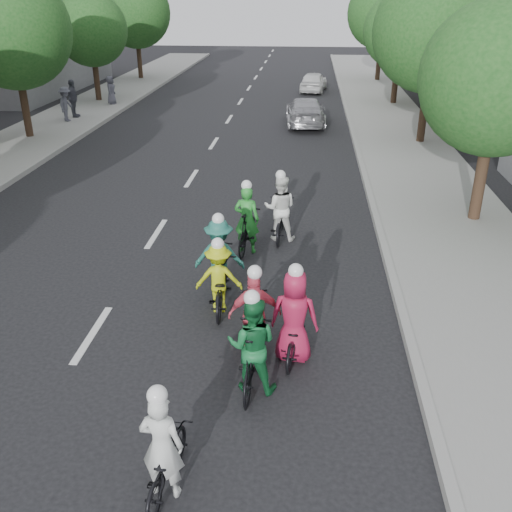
# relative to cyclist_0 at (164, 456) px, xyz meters

# --- Properties ---
(ground) EXTENTS (120.00, 120.00, 0.00)m
(ground) POSITION_rel_cyclist_0_xyz_m (-2.31, 3.54, -0.55)
(ground) COLOR black
(ground) RESTS_ON ground
(curb_left) EXTENTS (0.18, 80.00, 0.18)m
(curb_left) POSITION_rel_cyclist_0_xyz_m (-8.36, 13.54, -0.46)
(curb_left) COLOR #999993
(curb_left) RESTS_ON ground
(sidewalk_right) EXTENTS (4.00, 80.00, 0.15)m
(sidewalk_right) POSITION_rel_cyclist_0_xyz_m (5.69, 13.54, -0.48)
(sidewalk_right) COLOR gray
(sidewalk_right) RESTS_ON ground
(curb_right) EXTENTS (0.18, 80.00, 0.18)m
(curb_right) POSITION_rel_cyclist_0_xyz_m (3.74, 13.54, -0.46)
(curb_right) COLOR #999993
(curb_right) RESTS_ON ground
(tree_l_3) EXTENTS (4.80, 4.80, 6.93)m
(tree_l_3) POSITION_rel_cyclist_0_xyz_m (-10.51, 18.54, 3.96)
(tree_l_3) COLOR black
(tree_l_3) RESTS_ON ground
(tree_l_4) EXTENTS (4.00, 4.00, 5.97)m
(tree_l_4) POSITION_rel_cyclist_0_xyz_m (-10.51, 27.54, 3.41)
(tree_l_4) COLOR black
(tree_l_4) RESTS_ON ground
(tree_l_5) EXTENTS (4.80, 4.80, 6.93)m
(tree_l_5) POSITION_rel_cyclist_0_xyz_m (-10.51, 36.54, 3.96)
(tree_l_5) COLOR black
(tree_l_5) RESTS_ON ground
(tree_r_0) EXTENTS (4.00, 4.00, 5.97)m
(tree_r_0) POSITION_rel_cyclist_0_xyz_m (6.49, 10.14, 3.41)
(tree_r_0) COLOR black
(tree_r_0) RESTS_ON ground
(tree_r_1) EXTENTS (4.80, 4.80, 6.93)m
(tree_r_1) POSITION_rel_cyclist_0_xyz_m (6.49, 19.14, 3.96)
(tree_r_1) COLOR black
(tree_r_1) RESTS_ON ground
(tree_r_2) EXTENTS (4.00, 4.00, 5.97)m
(tree_r_2) POSITION_rel_cyclist_0_xyz_m (6.49, 28.14, 3.41)
(tree_r_2) COLOR black
(tree_r_2) RESTS_ON ground
(tree_r_3) EXTENTS (4.80, 4.80, 6.93)m
(tree_r_3) POSITION_rel_cyclist_0_xyz_m (6.49, 37.14, 3.96)
(tree_r_3) COLOR black
(tree_r_3) RESTS_ON ground
(cyclist_0) EXTENTS (0.68, 1.57, 1.73)m
(cyclist_0) POSITION_rel_cyclist_0_xyz_m (0.00, 0.00, 0.00)
(cyclist_0) COLOR black
(cyclist_0) RESTS_ON ground
(cyclist_1) EXTENTS (0.86, 1.89, 1.85)m
(cyclist_1) POSITION_rel_cyclist_0_xyz_m (0.93, 2.26, 0.15)
(cyclist_1) COLOR black
(cyclist_1) RESTS_ON ground
(cyclist_2) EXTENTS (0.99, 1.88, 1.63)m
(cyclist_2) POSITION_rel_cyclist_0_xyz_m (0.01, 4.75, 0.04)
(cyclist_2) COLOR black
(cyclist_2) RESTS_ON ground
(cyclist_3) EXTENTS (1.01, 1.90, 1.78)m
(cyclist_3) POSITION_rel_cyclist_0_xyz_m (0.88, 3.29, 0.11)
(cyclist_3) COLOR black
(cyclist_3) RESTS_ON ground
(cyclist_4) EXTENTS (0.91, 1.69, 1.89)m
(cyclist_4) POSITION_rel_cyclist_0_xyz_m (1.59, 3.17, 0.11)
(cyclist_4) COLOR black
(cyclist_4) RESTS_ON ground
(cyclist_5) EXTENTS (0.73, 1.83, 1.88)m
(cyclist_5) POSITION_rel_cyclist_0_xyz_m (0.28, 7.69, 0.10)
(cyclist_5) COLOR black
(cyclist_5) RESTS_ON ground
(cyclist_6) EXTENTS (0.87, 1.89, 1.89)m
(cyclist_6) POSITION_rel_cyclist_0_xyz_m (1.06, 8.56, 0.12)
(cyclist_6) COLOR black
(cyclist_6) RESTS_ON ground
(cyclist_7) EXTENTS (1.10, 1.70, 1.83)m
(cyclist_7) POSITION_rel_cyclist_0_xyz_m (-0.10, 5.56, 0.15)
(cyclist_7) COLOR black
(cyclist_7) RESTS_ON ground
(follow_car_lead) EXTENTS (2.04, 4.53, 1.29)m
(follow_car_lead) POSITION_rel_cyclist_0_xyz_m (1.56, 22.58, 0.09)
(follow_car_lead) COLOR #A6A5AA
(follow_car_lead) RESTS_ON ground
(follow_car_trail) EXTENTS (1.93, 3.81, 1.25)m
(follow_car_trail) POSITION_rel_cyclist_0_xyz_m (1.97, 32.45, 0.07)
(follow_car_trail) COLOR silver
(follow_car_trail) RESTS_ON ground
(spectator_0) EXTENTS (0.63, 1.07, 1.63)m
(spectator_0) POSITION_rel_cyclist_0_xyz_m (-10.02, 21.68, 0.41)
(spectator_0) COLOR #545563
(spectator_0) RESTS_ON sidewalk_left
(spectator_1) EXTENTS (0.50, 1.10, 1.84)m
(spectator_1) POSITION_rel_cyclist_0_xyz_m (-10.02, 22.64, 0.51)
(spectator_1) COLOR #51525E
(spectator_1) RESTS_ON sidewalk_left
(spectator_2) EXTENTS (0.50, 0.76, 1.53)m
(spectator_2) POSITION_rel_cyclist_0_xyz_m (-9.31, 26.32, 0.36)
(spectator_2) COLOR #51515F
(spectator_2) RESTS_ON sidewalk_left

